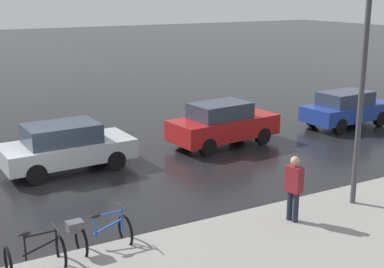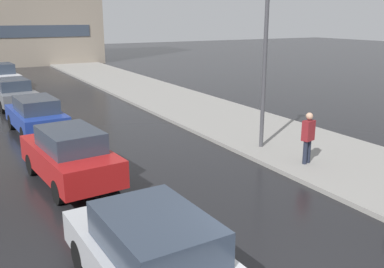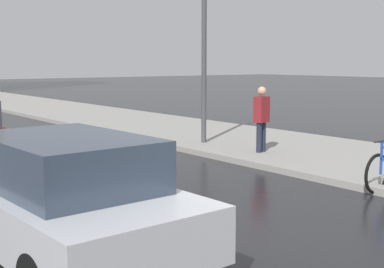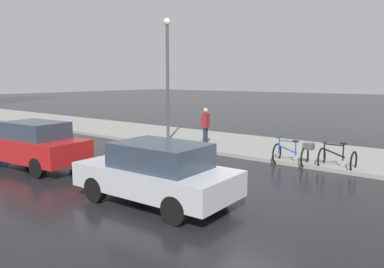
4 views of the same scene
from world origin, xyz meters
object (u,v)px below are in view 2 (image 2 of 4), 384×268
(car_silver, at_px, (153,254))
(car_grey, at_px, (12,93))
(car_red, at_px, (70,155))
(car_white, at_px, (1,76))
(car_blue, at_px, (36,115))
(streetlamp, at_px, (265,50))
(pedestrian, at_px, (308,137))

(car_silver, bearing_deg, car_grey, 89.82)
(car_red, xyz_separation_m, car_white, (0.16, 19.01, 0.00))
(car_silver, relative_size, car_blue, 1.03)
(car_red, bearing_deg, car_silver, -90.59)
(car_white, bearing_deg, streetlamp, -71.16)
(pedestrian, distance_m, streetlamp, 3.32)
(car_grey, bearing_deg, car_white, 88.66)
(car_blue, bearing_deg, car_red, -91.25)
(pedestrian, bearing_deg, car_white, 107.35)
(streetlamp, bearing_deg, car_white, 108.84)
(car_red, relative_size, pedestrian, 2.39)
(pedestrian, bearing_deg, streetlamp, 93.11)
(car_silver, relative_size, car_red, 0.98)
(car_blue, distance_m, streetlamp, 9.52)
(car_silver, xyz_separation_m, pedestrian, (6.88, 3.54, 0.22))
(car_white, xyz_separation_m, pedestrian, (6.67, -21.35, 0.18))
(car_blue, height_order, car_grey, car_grey)
(car_white, bearing_deg, car_red, -90.47)
(car_red, xyz_separation_m, pedestrian, (6.82, -2.34, 0.19))
(car_red, relative_size, car_blue, 1.05)
(car_grey, distance_m, pedestrian, 16.11)
(car_silver, distance_m, car_red, 5.88)
(car_silver, relative_size, streetlamp, 0.72)
(car_red, bearing_deg, car_blue, 88.75)
(car_white, bearing_deg, pedestrian, -72.65)
(car_grey, height_order, car_white, car_white)
(car_silver, xyz_separation_m, streetlamp, (6.77, 5.69, 2.76))
(car_blue, height_order, car_white, car_white)
(car_silver, xyz_separation_m, car_blue, (0.19, 11.99, -0.01))
(car_grey, bearing_deg, car_blue, -88.72)
(car_blue, bearing_deg, streetlamp, -43.77)
(streetlamp, bearing_deg, car_grey, 118.34)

